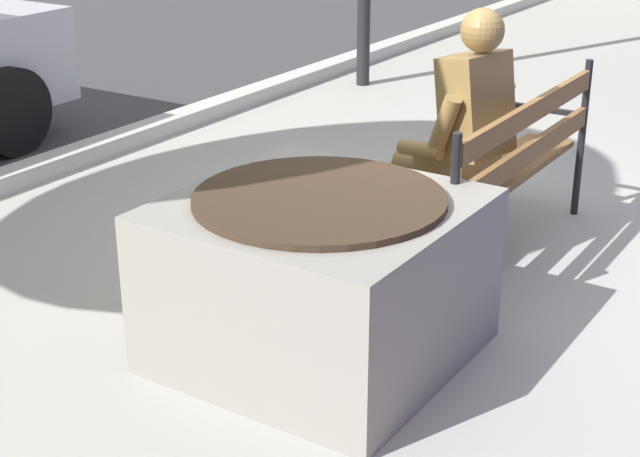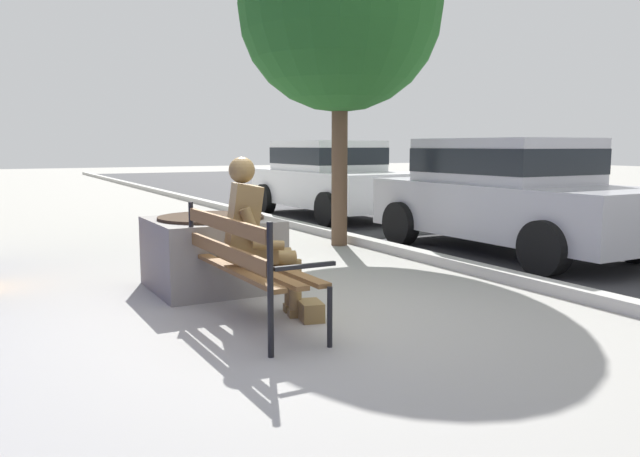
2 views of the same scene
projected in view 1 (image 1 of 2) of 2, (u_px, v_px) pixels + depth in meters
name	position (u px, v px, depth m)	size (l,w,h in m)	color
ground_plane	(453.00, 252.00, 5.41)	(80.00, 80.00, 0.00)	#9E9B93
curb_stone	(81.00, 154.00, 6.86)	(60.00, 0.20, 0.12)	#B2AFA8
park_bench	(498.00, 162.00, 5.14)	(1.80, 0.54, 0.95)	brown
bronze_statue_seated	(454.00, 139.00, 5.11)	(0.76, 0.80, 1.37)	olive
concrete_planter	(320.00, 277.00, 4.22)	(1.20, 1.20, 0.75)	gray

